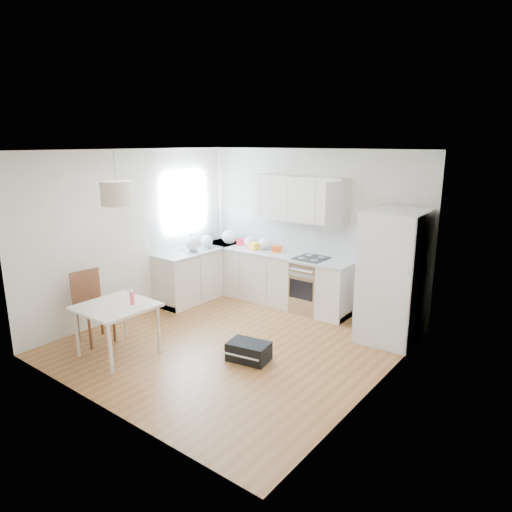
{
  "coord_description": "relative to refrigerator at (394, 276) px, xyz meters",
  "views": [
    {
      "loc": [
        3.93,
        -4.59,
        2.81
      ],
      "look_at": [
        0.11,
        0.4,
        1.23
      ],
      "focal_mm": 32.0,
      "sensor_mm": 36.0,
      "label": 1
    }
  ],
  "objects": [
    {
      "name": "floor",
      "position": [
        -1.71,
        -1.55,
        -0.94
      ],
      "size": [
        4.2,
        4.2,
        0.0
      ],
      "primitive_type": "plane",
      "color": "brown",
      "rests_on": "ground"
    },
    {
      "name": "ceiling",
      "position": [
        -1.71,
        -1.55,
        1.76
      ],
      "size": [
        4.2,
        4.2,
        0.0
      ],
      "primitive_type": "plane",
      "rotation": [
        3.14,
        0.0,
        0.0
      ],
      "color": "white",
      "rests_on": "wall_back"
    },
    {
      "name": "wall_back",
      "position": [
        -1.71,
        0.55,
        0.41
      ],
      "size": [
        4.2,
        0.0,
        4.2
      ],
      "primitive_type": "plane",
      "rotation": [
        1.57,
        0.0,
        0.0
      ],
      "color": "beige",
      "rests_on": "floor"
    },
    {
      "name": "wall_left",
      "position": [
        -3.81,
        -1.55,
        0.41
      ],
      "size": [
        0.0,
        4.2,
        4.2
      ],
      "primitive_type": "plane",
      "rotation": [
        1.57,
        0.0,
        1.57
      ],
      "color": "beige",
      "rests_on": "floor"
    },
    {
      "name": "wall_right",
      "position": [
        0.39,
        -1.55,
        0.41
      ],
      "size": [
        0.0,
        4.2,
        4.2
      ],
      "primitive_type": "plane",
      "rotation": [
        1.57,
        0.0,
        -1.57
      ],
      "color": "beige",
      "rests_on": "floor"
    },
    {
      "name": "window_glassblock",
      "position": [
        -3.8,
        -0.4,
        0.81
      ],
      "size": [
        0.02,
        1.0,
        1.0
      ],
      "primitive_type": "cube",
      "color": "#BFE0F9",
      "rests_on": "wall_left"
    },
    {
      "name": "cabinets_back",
      "position": [
        -2.31,
        0.25,
        -0.5
      ],
      "size": [
        3.0,
        0.6,
        0.88
      ],
      "primitive_type": "cube",
      "color": "silver",
      "rests_on": "floor"
    },
    {
      "name": "cabinets_left",
      "position": [
        -3.51,
        -0.35,
        -0.5
      ],
      "size": [
        0.6,
        1.8,
        0.88
      ],
      "primitive_type": "cube",
      "color": "silver",
      "rests_on": "floor"
    },
    {
      "name": "counter_back",
      "position": [
        -2.31,
        0.25,
        -0.04
      ],
      "size": [
        3.02,
        0.64,
        0.04
      ],
      "primitive_type": "cube",
      "color": "#B5B8BA",
      "rests_on": "cabinets_back"
    },
    {
      "name": "counter_left",
      "position": [
        -3.51,
        -0.35,
        -0.04
      ],
      "size": [
        0.64,
        1.82,
        0.04
      ],
      "primitive_type": "cube",
      "color": "#B5B8BA",
      "rests_on": "cabinets_left"
    },
    {
      "name": "backsplash_back",
      "position": [
        -2.31,
        0.54,
        0.27
      ],
      "size": [
        3.0,
        0.01,
        0.58
      ],
      "primitive_type": "cube",
      "color": "white",
      "rests_on": "wall_back"
    },
    {
      "name": "backsplash_left",
      "position": [
        -3.81,
        -0.35,
        0.27
      ],
      "size": [
        0.01,
        1.8,
        0.58
      ],
      "primitive_type": "cube",
      "color": "white",
      "rests_on": "wall_left"
    },
    {
      "name": "upper_cabinets",
      "position": [
        -1.86,
        0.39,
        0.93
      ],
      "size": [
        1.7,
        0.32,
        0.75
      ],
      "primitive_type": "cube",
      "color": "silver",
      "rests_on": "wall_back"
    },
    {
      "name": "range_oven",
      "position": [
        -1.51,
        0.25,
        -0.5
      ],
      "size": [
        0.5,
        0.61,
        0.88
      ],
      "primitive_type": null,
      "color": "silver",
      "rests_on": "floor"
    },
    {
      "name": "sink",
      "position": [
        -3.51,
        -0.4,
        -0.03
      ],
      "size": [
        0.5,
        0.8,
        0.16
      ],
      "primitive_type": null,
      "color": "silver",
      "rests_on": "counter_left"
    },
    {
      "name": "refrigerator",
      "position": [
        0.0,
        0.0,
        0.0
      ],
      "size": [
        0.95,
        1.0,
        1.89
      ],
      "primitive_type": null,
      "rotation": [
        0.0,
        0.0,
        0.06
      ],
      "color": "silver",
      "rests_on": "floor"
    },
    {
      "name": "dining_table",
      "position": [
        -2.71,
        -2.75,
        -0.31
      ],
      "size": [
        0.91,
        0.91,
        0.71
      ],
      "rotation": [
        0.0,
        0.0,
        -0.02
      ],
      "color": "beige",
      "rests_on": "floor"
    },
    {
      "name": "dining_chair",
      "position": [
        -3.32,
        -2.7,
        -0.43
      ],
      "size": [
        0.48,
        0.48,
        1.03
      ],
      "primitive_type": null,
      "rotation": [
        0.0,
        0.0,
        -0.11
      ],
      "color": "#4C2916",
      "rests_on": "floor"
    },
    {
      "name": "drink_bottle",
      "position": [
        -2.56,
        -2.6,
        -0.13
      ],
      "size": [
        0.07,
        0.07,
        0.21
      ],
      "primitive_type": "cylinder",
      "rotation": [
        0.0,
        0.0,
        0.2
      ],
      "color": "#F44365",
      "rests_on": "dining_table"
    },
    {
      "name": "gym_bag",
      "position": [
        -1.21,
        -1.81,
        -0.82
      ],
      "size": [
        0.59,
        0.44,
        0.25
      ],
      "primitive_type": "cube",
      "rotation": [
        0.0,
        0.0,
        0.19
      ],
      "color": "black",
      "rests_on": "floor"
    },
    {
      "name": "pendant_lamp",
      "position": [
        -2.64,
        -2.67,
        1.24
      ],
      "size": [
        0.47,
        0.47,
        0.3
      ],
      "primitive_type": "cylinder",
      "rotation": [
        0.0,
        0.0,
        -0.23
      ],
      "color": "#B3A88A",
      "rests_on": "ceiling"
    },
    {
      "name": "grocery_bag_a",
      "position": [
        -3.32,
        0.27,
        0.11
      ],
      "size": [
        0.3,
        0.25,
        0.27
      ],
      "primitive_type": "ellipsoid",
      "color": "white",
      "rests_on": "counter_back"
    },
    {
      "name": "grocery_bag_b",
      "position": [
        -2.85,
        0.3,
        0.08
      ],
      "size": [
        0.23,
        0.19,
        0.2
      ],
      "primitive_type": "ellipsoid",
      "color": "white",
      "rests_on": "counter_back"
    },
    {
      "name": "grocery_bag_c",
      "position": [
        -2.52,
        0.34,
        0.09
      ],
      "size": [
        0.25,
        0.21,
        0.22
      ],
      "primitive_type": "ellipsoid",
      "color": "white",
      "rests_on": "counter_back"
    },
    {
      "name": "grocery_bag_d",
      "position": [
        -3.52,
        -0.15,
        0.08
      ],
      "size": [
        0.24,
        0.2,
        0.21
      ],
      "primitive_type": "ellipsoid",
      "color": "white",
      "rests_on": "counter_back"
    },
    {
      "name": "grocery_bag_e",
      "position": [
        -3.49,
        -0.54,
        0.11
      ],
      "size": [
        0.29,
        0.25,
        0.26
      ],
      "primitive_type": "ellipsoid",
      "color": "white",
      "rests_on": "counter_left"
    },
    {
      "name": "snack_orange",
      "position": [
        -2.23,
        0.28,
        0.03
      ],
      "size": [
        0.19,
        0.16,
        0.11
      ],
      "primitive_type": "cube",
      "rotation": [
        0.0,
        0.0,
        0.43
      ],
      "color": "#D14912",
      "rests_on": "counter_back"
    },
    {
      "name": "snack_yellow",
      "position": [
        -2.67,
        0.19,
        0.04
      ],
      "size": [
        0.2,
        0.15,
        0.12
      ],
      "primitive_type": "cube",
      "rotation": [
        0.0,
        0.0,
        -0.26
      ],
      "color": "yellow",
      "rests_on": "counter_back"
    },
    {
      "name": "snack_red",
      "position": [
        -3.08,
        0.33,
        0.03
      ],
      "size": [
        0.2,
        0.19,
        0.12
      ],
      "primitive_type": "cube",
      "rotation": [
        0.0,
        0.0,
        0.69
      ],
      "color": "red",
      "rests_on": "counter_back"
    }
  ]
}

